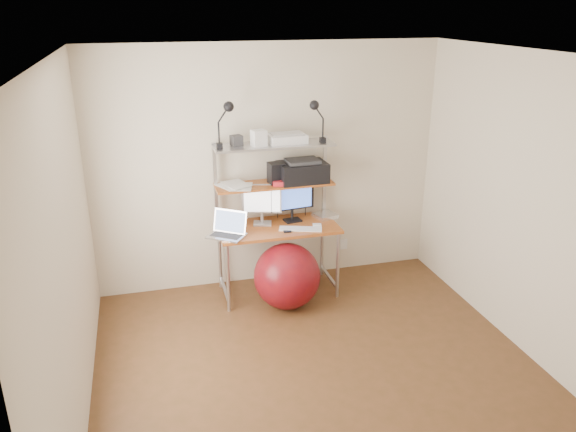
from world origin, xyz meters
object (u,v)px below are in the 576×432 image
monitor_black (292,199)px  laptop (228,230)px  exercise_ball (287,276)px  monitor_silver (262,201)px  printer (302,171)px

monitor_black → laptop: (-0.70, -0.22, -0.18)m
exercise_ball → monitor_silver: bearing=109.8°
exercise_ball → laptop: bearing=159.3°
monitor_black → exercise_ball: bearing=-119.3°
exercise_ball → printer: bearing=57.4°
monitor_black → printer: size_ratio=0.97×
monitor_silver → exercise_ball: 0.79m
monitor_black → exercise_ball: 0.79m
monitor_silver → monitor_black: 0.32m
printer → exercise_ball: size_ratio=0.74×
printer → exercise_ball: bearing=-124.2°
laptop → exercise_ball: laptop is taller
monitor_silver → printer: printer is taller
monitor_silver → monitor_black: (0.32, 0.00, -0.00)m
laptop → exercise_ball: (0.53, -0.20, -0.46)m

